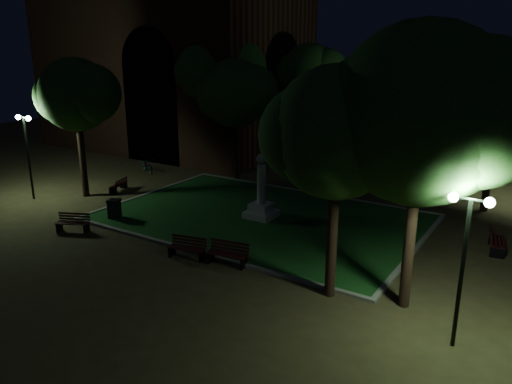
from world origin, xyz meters
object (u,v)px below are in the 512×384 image
bench_near_right (228,254)px  trash_bin (114,209)px  bench_far_side (344,179)px  monument (261,200)px  bench_near_left (187,248)px  bench_right_side (495,241)px  bench_west_near (73,223)px  bench_left_side (119,185)px  bicycle (148,166)px

bench_near_right → trash_bin: trash_bin is taller
bench_far_side → monument: bearing=83.7°
bench_near_left → bench_right_side: size_ratio=0.93×
bench_west_near → monument: bearing=19.4°
bench_left_side → bench_right_side: 20.07m
bench_right_side → trash_bin: (-16.49, -5.74, 0.07)m
trash_bin → bench_near_right: bearing=-9.5°
bench_near_left → bench_left_side: (-9.50, 5.13, -0.04)m
trash_bin → bicycle: size_ratio=0.54×
bench_left_side → trash_bin: size_ratio=1.48×
bench_left_side → trash_bin: 4.92m
bench_left_side → bench_west_near: bearing=11.1°
bench_west_near → bench_right_side: (16.82, 7.94, 0.04)m
bench_far_side → bicycle: size_ratio=0.97×
bench_near_left → bench_far_side: bench_far_side is taller
bench_far_side → trash_bin: (-7.28, -11.49, 0.05)m
bench_left_side → bench_far_side: bench_far_side is taller
bench_west_near → bench_far_side: bench_far_side is taller
bench_near_right → trash_bin: 7.91m
bench_west_near → trash_bin: size_ratio=1.62×
monument → bicycle: 11.83m
bench_near_left → bicycle: bicycle is taller
bench_right_side → bicycle: 21.74m
bench_near_right → bench_west_near: size_ratio=1.07×
bench_right_side → trash_bin: size_ratio=1.77×
bench_west_near → bicycle: bearing=91.7°
bench_left_side → bicycle: (-1.71, 4.13, 0.13)m
bench_far_side → bicycle: (-12.45, -3.87, 0.03)m
bench_right_side → bicycle: bicycle is taller
monument → bench_far_side: monument is taller
trash_bin → bicycle: 9.21m
monument → bench_near_left: 5.65m
trash_bin → bench_left_side: bearing=134.8°
monument → bench_far_side: size_ratio=1.78×
bench_left_side → bench_far_side: bearing=109.0°
monument → bench_right_side: monument is taller
bench_near_right → bench_far_side: 12.80m
bench_right_side → bench_left_side: bearing=86.6°
bench_far_side → trash_bin: bearing=60.5°
bicycle → bench_right_side: bearing=-67.2°
bench_right_side → bench_far_side: bench_far_side is taller
bench_left_side → bicycle: bearing=-175.2°
bench_near_right → monument: bearing=98.3°
trash_bin → bench_west_near: bearing=-98.7°
monument → bench_far_side: (1.20, 7.51, -0.50)m
bench_near_right → bicycle: bearing=135.7°
monument → bench_far_side: 7.63m
bench_near_left → bench_far_side: size_ratio=0.91×
bench_near_left → bench_west_near: bench_near_left is taller
bench_west_near → bench_left_side: bench_west_near is taller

